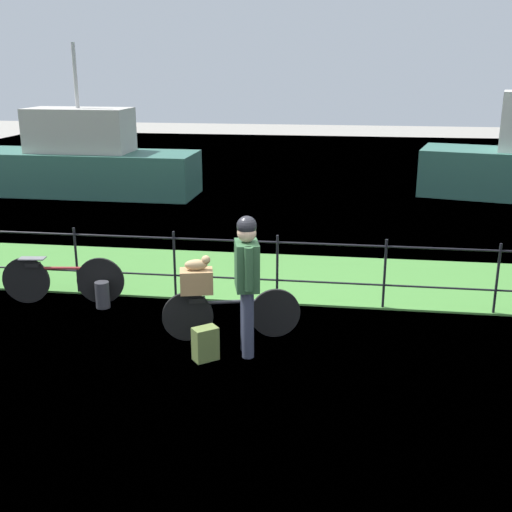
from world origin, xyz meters
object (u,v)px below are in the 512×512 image
object	(u,v)px
terrier_dog	(198,264)
backpack_on_paving	(205,344)
mooring_bollard	(102,295)
moored_boat_near	(82,163)
cyclist_person	(247,274)
wooden_crate	(197,281)
bicycle_parked	(62,279)
bicycle_main	(230,313)

from	to	relation	value
terrier_dog	backpack_on_paving	distance (m)	0.98
mooring_bollard	moored_boat_near	distance (m)	8.60
moored_boat_near	cyclist_person	bearing A→B (deg)	-57.17
wooden_crate	terrier_dog	size ratio (longest dim) A/B	1.22
terrier_dog	moored_boat_near	bearing A→B (deg)	120.67
bicycle_parked	moored_boat_near	size ratio (longest dim) A/B	0.29
bicycle_parked	moored_boat_near	bearing A→B (deg)	110.67
wooden_crate	moored_boat_near	size ratio (longest dim) A/B	0.07
bicycle_main	moored_boat_near	xyz separation A→B (m)	(-5.52, 8.59, 0.48)
backpack_on_paving	bicycle_parked	distance (m)	2.87
bicycle_main	cyclist_person	size ratio (longest dim) A/B	1.00
bicycle_main	mooring_bollard	world-z (taller)	bicycle_main
cyclist_person	backpack_on_paving	world-z (taller)	cyclist_person
bicycle_parked	wooden_crate	bearing A→B (deg)	-23.88
terrier_dog	bicycle_main	bearing A→B (deg)	14.25
terrier_dog	cyclist_person	size ratio (longest dim) A/B	0.19
bicycle_main	wooden_crate	distance (m)	0.60
bicycle_main	bicycle_parked	distance (m)	2.76
wooden_crate	moored_boat_near	xyz separation A→B (m)	(-5.13, 8.69, 0.04)
backpack_on_paving	mooring_bollard	xyz separation A→B (m)	(-1.80, 1.42, -0.01)
terrier_dog	moored_boat_near	size ratio (longest dim) A/B	0.05
terrier_dog	cyclist_person	world-z (taller)	cyclist_person
moored_boat_near	wooden_crate	bearing A→B (deg)	-59.46
bicycle_main	cyclist_person	distance (m)	0.82
mooring_bollard	bicycle_parked	distance (m)	0.66
terrier_dog	moored_boat_near	distance (m)	10.10
wooden_crate	bicycle_parked	size ratio (longest dim) A/B	0.23
wooden_crate	bicycle_parked	bearing A→B (deg)	156.12
bicycle_parked	terrier_dog	bearing A→B (deg)	-23.52
terrier_dog	moored_boat_near	xyz separation A→B (m)	(-5.15, 8.68, -0.18)
moored_boat_near	backpack_on_paving	bearing A→B (deg)	-59.91
wooden_crate	cyclist_person	size ratio (longest dim) A/B	0.24
terrier_dog	bicycle_parked	distance (m)	2.53
terrier_dog	backpack_on_paving	xyz separation A→B (m)	(0.19, -0.54, -0.80)
bicycle_main	terrier_dog	distance (m)	0.76
terrier_dog	mooring_bollard	bearing A→B (deg)	151.37
mooring_bollard	bicycle_parked	bearing A→B (deg)	171.23
backpack_on_paving	terrier_dog	bearing A→B (deg)	-109.25
bicycle_parked	mooring_bollard	bearing A→B (deg)	-8.77
wooden_crate	moored_boat_near	distance (m)	10.09
backpack_on_paving	mooring_bollard	size ratio (longest dim) A/B	1.05
backpack_on_paving	mooring_bollard	bearing A→B (deg)	-77.01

